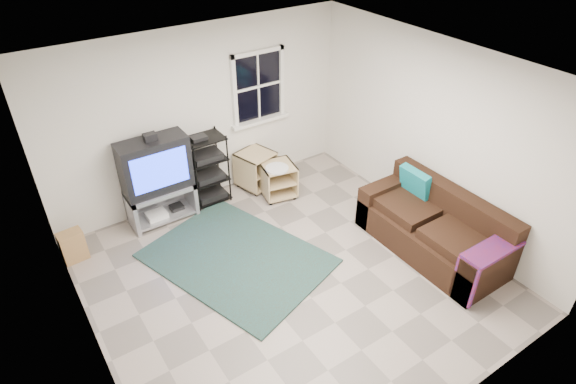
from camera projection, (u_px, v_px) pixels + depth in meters
room at (259, 91)px, 7.22m from camera, size 4.60×4.62×4.60m
tv_unit at (156, 174)px, 6.63m from camera, size 0.94×0.47×1.38m
av_rack at (208, 173)px, 7.16m from camera, size 0.56×0.40×1.11m
side_table_left at (254, 168)px, 7.60m from camera, size 0.62×0.62×0.60m
side_table_right at (277, 177)px, 7.38m from camera, size 0.58×0.58×0.57m
sofa at (434, 229)px, 6.30m from camera, size 0.89×2.01×0.92m
shag_rug at (237, 258)px, 6.30m from camera, size 2.25×2.65×0.03m
paper_bag at (73, 246)px, 6.19m from camera, size 0.32×0.22×0.43m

